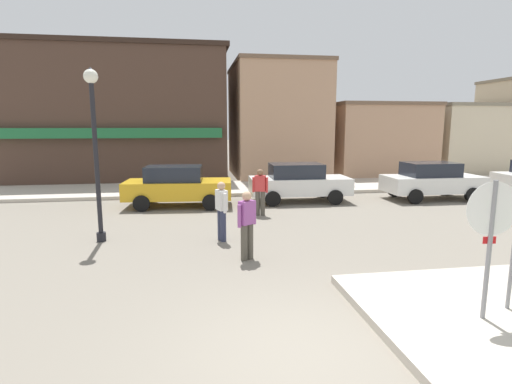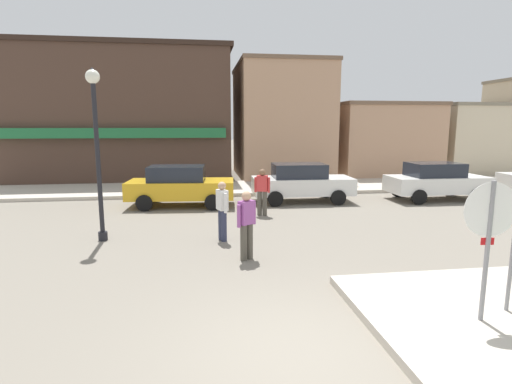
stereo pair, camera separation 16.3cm
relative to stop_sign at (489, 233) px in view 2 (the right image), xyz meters
The scene contains 14 objects.
ground_plane 3.28m from the stop_sign, behind, with size 160.00×160.00×0.00m, color gray.
kerb_far 14.32m from the stop_sign, 101.73° to the left, with size 80.00×4.00×0.15m, color beige.
stop_sign is the anchor object (origin of this frame).
lamp_post 9.09m from the stop_sign, 139.90° to the left, with size 0.36×0.36×4.54m.
parked_car_nearest 11.38m from the stop_sign, 116.02° to the left, with size 4.12×2.12×1.56m.
parked_car_second 10.45m from the stop_sign, 90.82° to the left, with size 4.05×1.97×1.56m.
parked_car_third 11.48m from the stop_sign, 61.28° to the left, with size 4.01×1.91×1.56m.
pedestrian_crossing_near 6.49m from the stop_sign, 124.35° to the left, with size 0.33×0.55×1.61m.
pedestrian_crossing_far 4.91m from the stop_sign, 130.71° to the left, with size 0.50×0.39×1.61m.
pedestrian_kerb_side 8.49m from the stop_sign, 104.44° to the left, with size 0.55×0.33×1.61m.
building_corner_shop 21.31m from the stop_sign, 113.57° to the left, with size 12.20×7.46×7.30m.
building_storefront_left_near 19.10m from the stop_sign, 88.02° to the left, with size 5.22×6.98×6.64m.
building_storefront_left_mid 20.51m from the stop_sign, 70.44° to the left, with size 6.01×6.95×4.40m.
building_storefront_right_near 23.43m from the stop_sign, 56.08° to the left, with size 5.19×6.34×4.41m.
Camera 2 is at (-1.30, -4.89, 3.09)m, focal length 28.00 mm.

